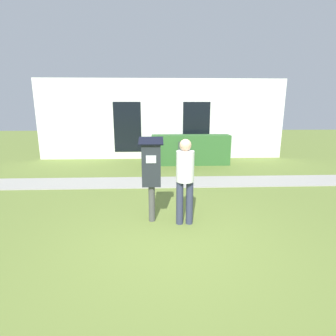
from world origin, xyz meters
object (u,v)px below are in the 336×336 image
object	(u,v)px
parking_meter	(151,169)
outdoor_chair_left	(150,153)
outdoor_chair_middle	(184,152)
person_standing	(185,175)

from	to	relation	value
parking_meter	outdoor_chair_left	bearing A→B (deg)	91.95
parking_meter	outdoor_chair_middle	distance (m)	4.65
person_standing	outdoor_chair_middle	xyz separation A→B (m)	(0.48, 4.65, -0.40)
parking_meter	outdoor_chair_left	distance (m)	4.40
parking_meter	outdoor_chair_middle	xyz separation A→B (m)	(1.08, 4.50, -0.49)
person_standing	outdoor_chair_left	world-z (taller)	person_standing
outdoor_chair_left	outdoor_chair_middle	distance (m)	1.24
parking_meter	person_standing	bearing A→B (deg)	-13.92
parking_meter	person_standing	distance (m)	0.63
outdoor_chair_left	outdoor_chair_middle	xyz separation A→B (m)	(1.23, 0.13, 0.00)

